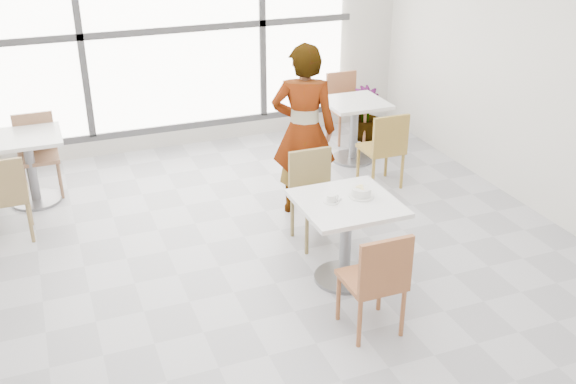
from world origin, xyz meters
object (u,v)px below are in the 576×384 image
object	(u,v)px
coffee_cup	(332,199)
person	(304,131)
chair_near	(377,277)
plant_right	(366,114)
bg_chair_left_far	(37,149)
bg_table_right	(354,122)
main_table	(346,225)
bg_chair_right_near	(385,145)
bg_table_left	(30,159)
chair_far	(314,190)
bg_chair_left_near	(4,193)
bg_chair_right_far	(344,102)
oatmeal_bowl	(362,192)

from	to	relation	value
coffee_cup	person	distance (m)	1.36
chair_near	plant_right	distance (m)	4.18
coffee_cup	bg_chair_left_far	world-z (taller)	bg_chair_left_far
bg_table_right	plant_right	bearing A→B (deg)	51.24
main_table	bg_chair_left_far	world-z (taller)	bg_chair_left_far
bg_chair_left_far	person	bearing A→B (deg)	-30.41
bg_chair_left_far	chair_near	bearing A→B (deg)	-58.39
bg_chair_right_near	bg_table_left	bearing A→B (deg)	-15.77
chair_far	plant_right	xyz separation A→B (m)	(1.69, 2.20, -0.15)
chair_far	bg_chair_left_near	distance (m)	2.88
main_table	bg_chair_right_far	world-z (taller)	bg_chair_right_far
chair_far	coffee_cup	world-z (taller)	chair_far
bg_chair_right_near	plant_right	size ratio (longest dim) A/B	1.25
chair_near	bg_chair_right_near	world-z (taller)	same
main_table	bg_chair_right_near	world-z (taller)	bg_chair_right_near
chair_far	bg_chair_left_far	world-z (taller)	same
bg_chair_left_far	chair_far	bearing A→B (deg)	-40.75
person	bg_chair_right_far	size ratio (longest dim) A/B	2.02
person	plant_right	xyz separation A→B (m)	(1.56, 1.63, -0.53)
main_table	coffee_cup	distance (m)	0.29
person	bg_chair_left_near	world-z (taller)	person
person	bg_table_right	size ratio (longest dim) A/B	2.34
chair_far	bg_chair_right_far	size ratio (longest dim) A/B	1.00
coffee_cup	bg_chair_left_far	xyz separation A→B (m)	(-2.20, 2.79, -0.28)
plant_right	chair_near	bearing A→B (deg)	-116.31
plant_right	bg_chair_right_far	bearing A→B (deg)	151.55
oatmeal_bowl	bg_chair_right_far	bearing A→B (deg)	66.62
bg_chair_right_far	person	bearing A→B (deg)	-126.48
oatmeal_bowl	bg_chair_right_far	world-z (taller)	bg_chair_right_far
chair_near	bg_chair_left_near	xyz separation A→B (m)	(-2.54, 2.53, 0.00)
coffee_cup	person	xyz separation A→B (m)	(0.30, 1.32, 0.10)
chair_far	bg_table_left	xyz separation A→B (m)	(-2.46, 1.80, -0.01)
chair_near	bg_chair_left_far	bearing A→B (deg)	-58.39
chair_near	person	xyz separation A→B (m)	(0.29, 2.12, 0.38)
chair_far	coffee_cup	size ratio (longest dim) A/B	5.47
bg_chair_right_near	bg_chair_right_far	world-z (taller)	same
oatmeal_bowl	chair_far	bearing A→B (deg)	97.75
bg_chair_left_near	bg_chair_right_far	size ratio (longest dim) A/B	1.00
chair_far	bg_chair_left_near	size ratio (longest dim) A/B	1.00
person	coffee_cup	bearing A→B (deg)	100.68
oatmeal_bowl	coffee_cup	bearing A→B (deg)	-179.85
oatmeal_bowl	bg_table_right	bearing A→B (deg)	64.64
person	bg_table_left	xyz separation A→B (m)	(-2.59, 1.22, -0.39)
chair_near	person	distance (m)	2.17
person	chair_near	bearing A→B (deg)	105.61
oatmeal_bowl	coffee_cup	xyz separation A→B (m)	(-0.27, -0.00, -0.01)
bg_table_left	bg_chair_left_far	world-z (taller)	bg_chair_left_far
oatmeal_bowl	bg_chair_right_far	size ratio (longest dim) A/B	0.24
chair_near	chair_far	world-z (taller)	same
oatmeal_bowl	bg_chair_left_far	distance (m)	3.73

